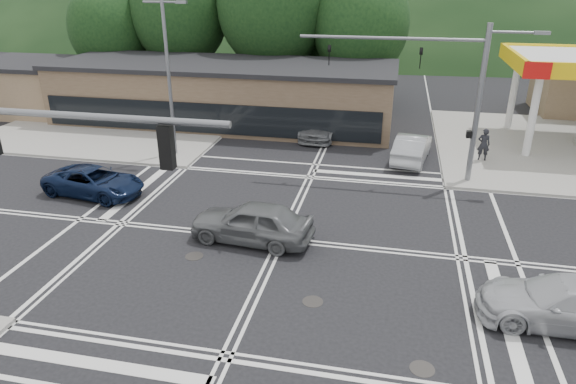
% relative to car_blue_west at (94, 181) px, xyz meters
% --- Properties ---
extents(ground, '(120.00, 120.00, 0.00)m').
position_rel_car_blue_west_xyz_m(ground, '(10.02, -2.68, -0.70)').
color(ground, black).
rests_on(ground, ground).
extents(sidewalk_ne, '(16.00, 16.00, 0.15)m').
position_rel_car_blue_west_xyz_m(sidewalk_ne, '(25.02, 12.32, -0.62)').
color(sidewalk_ne, gray).
rests_on(sidewalk_ne, ground).
extents(sidewalk_nw, '(16.00, 16.00, 0.15)m').
position_rel_car_blue_west_xyz_m(sidewalk_nw, '(-4.98, 12.32, -0.62)').
color(sidewalk_nw, gray).
rests_on(sidewalk_nw, ground).
extents(commercial_row, '(24.00, 8.00, 4.00)m').
position_rel_car_blue_west_xyz_m(commercial_row, '(2.02, 14.32, 1.30)').
color(commercial_row, brown).
rests_on(commercial_row, ground).
extents(commercial_nw, '(8.00, 7.00, 3.60)m').
position_rel_car_blue_west_xyz_m(commercial_nw, '(-13.98, 14.32, 1.10)').
color(commercial_nw, '#846B4F').
rests_on(commercial_nw, ground).
extents(hill_north, '(252.00, 126.00, 140.00)m').
position_rel_car_blue_west_xyz_m(hill_north, '(10.02, 87.32, -0.70)').
color(hill_north, black).
rests_on(hill_north, ground).
extents(tree_n_a, '(8.00, 8.00, 11.75)m').
position_rel_car_blue_west_xyz_m(tree_n_a, '(-3.98, 21.32, 6.45)').
color(tree_n_a, '#382619').
rests_on(tree_n_a, ground).
extents(tree_n_b, '(9.00, 9.00, 12.98)m').
position_rel_car_blue_west_xyz_m(tree_n_b, '(4.02, 21.32, 7.10)').
color(tree_n_b, '#382619').
rests_on(tree_n_b, ground).
extents(tree_n_c, '(7.60, 7.60, 10.87)m').
position_rel_car_blue_west_xyz_m(tree_n_c, '(11.02, 21.32, 5.80)').
color(tree_n_c, '#382619').
rests_on(tree_n_c, ground).
extents(tree_n_d, '(6.80, 6.80, 9.76)m').
position_rel_car_blue_west_xyz_m(tree_n_d, '(-9.98, 20.32, 5.14)').
color(tree_n_d, '#382619').
rests_on(tree_n_d, ground).
extents(tree_n_e, '(8.40, 8.40, 11.98)m').
position_rel_car_blue_west_xyz_m(tree_n_e, '(8.02, 25.32, 6.45)').
color(tree_n_e, '#382619').
rests_on(tree_n_e, ground).
extents(streetlight_nw, '(2.50, 0.25, 9.00)m').
position_rel_car_blue_west_xyz_m(streetlight_nw, '(1.58, 6.32, 4.35)').
color(streetlight_nw, slate).
rests_on(streetlight_nw, ground).
extents(signal_mast_ne, '(11.65, 0.30, 8.00)m').
position_rel_car_blue_west_xyz_m(signal_mast_ne, '(16.97, 5.52, 4.38)').
color(signal_mast_ne, slate).
rests_on(signal_mast_ne, ground).
extents(car_blue_west, '(5.27, 2.97, 1.39)m').
position_rel_car_blue_west_xyz_m(car_blue_west, '(0.00, 0.00, 0.00)').
color(car_blue_west, black).
rests_on(car_blue_west, ground).
extents(car_grey_center, '(5.16, 2.47, 1.70)m').
position_rel_car_blue_west_xyz_m(car_grey_center, '(8.89, -2.98, 0.15)').
color(car_grey_center, '#5B5D60').
rests_on(car_grey_center, ground).
extents(car_silver_east, '(5.37, 2.25, 1.55)m').
position_rel_car_blue_west_xyz_m(car_silver_east, '(19.89, -6.19, 0.08)').
color(car_silver_east, '#AFB1B7').
rests_on(car_silver_east, ground).
extents(car_queue_a, '(2.46, 5.10, 1.61)m').
position_rel_car_blue_west_xyz_m(car_queue_a, '(15.36, 8.38, 0.11)').
color(car_queue_a, '#9DA0A4').
rests_on(car_queue_a, ground).
extents(car_queue_b, '(2.42, 4.59, 1.49)m').
position_rel_car_blue_west_xyz_m(car_queue_b, '(11.02, 15.25, 0.05)').
color(car_queue_b, silver).
rests_on(car_queue_b, ground).
extents(car_northbound, '(2.66, 5.66, 1.60)m').
position_rel_car_blue_west_xyz_m(car_northbound, '(9.52, 12.12, 0.10)').
color(car_northbound, slate).
rests_on(car_northbound, ground).
extents(pedestrian, '(0.71, 0.49, 1.88)m').
position_rel_car_blue_west_xyz_m(pedestrian, '(19.35, 8.91, 0.39)').
color(pedestrian, black).
rests_on(pedestrian, sidewalk_ne).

